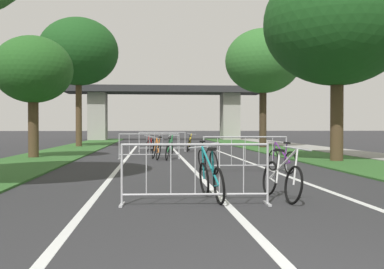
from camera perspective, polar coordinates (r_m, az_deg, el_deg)
grass_verge_left at (r=24.63m, az=-15.70°, el=-2.12°), size 3.11×51.99×0.05m
grass_verge_right at (r=25.23m, az=11.35°, el=-2.03°), size 3.11×51.99×0.05m
sidewalk_path_right at (r=26.12m, az=17.08°, el=-1.92°), size 2.31×51.99×0.08m
lane_stripe_center at (r=18.03m, az=-0.96°, el=-3.26°), size 0.14×30.08×0.01m
lane_stripe_right_lane at (r=18.35m, az=6.40°, el=-3.19°), size 0.14×30.08×0.01m
lane_stripe_left_lane at (r=18.02m, az=-8.45°, el=-3.27°), size 0.14×30.08×0.01m
overpass_bridge at (r=45.96m, az=-3.44°, el=4.15°), size 19.65×4.20×5.35m
tree_left_cypress_far at (r=20.53m, az=-19.26°, el=7.59°), size 3.32×3.32×5.17m
tree_left_pine_far at (r=31.46m, az=-14.01°, el=9.97°), size 5.23×5.23×8.52m
tree_right_oak_mid at (r=18.59m, az=17.71°, el=13.09°), size 5.57×5.57×7.63m
tree_right_maple_mid at (r=29.41m, az=8.87°, el=9.02°), size 4.77×4.77×7.51m
crowd_barrier_nearest at (r=7.77m, az=0.40°, el=-4.99°), size 2.56×0.56×1.05m
crowd_barrier_second at (r=13.68m, az=6.67°, el=-2.43°), size 2.55×0.50×1.05m
crowd_barrier_third at (r=19.06m, az=-5.37°, el=-1.47°), size 2.55×0.49×1.05m
crowd_barrier_fourth at (r=24.74m, az=-3.76°, el=-0.91°), size 2.56×0.55×1.05m
bicycle_black_0 at (r=13.12m, az=1.95°, el=-3.21°), size 0.49×1.73×0.94m
bicycle_green_1 at (r=18.59m, az=-2.83°, el=-1.96°), size 0.62×1.73×1.03m
bicycle_teal_2 at (r=8.32m, az=2.38°, el=-5.65°), size 0.54×1.70×0.99m
bicycle_purple_3 at (r=13.57m, az=11.11°, el=-3.12°), size 0.52×1.66×0.91m
bicycle_yellow_4 at (r=24.43m, az=-0.35°, el=-1.28°), size 0.62×1.75×1.00m
bicycle_red_5 at (r=25.13m, az=-5.26°, el=-1.29°), size 0.56×1.65×0.87m
bicycle_white_6 at (r=8.52m, az=11.11°, el=-5.47°), size 0.60×1.74×1.01m
bicycle_orange_7 at (r=18.59m, az=-4.47°, el=-2.01°), size 0.54×1.66×0.95m
bicycle_silver_8 at (r=24.18m, az=-2.96°, el=-1.33°), size 0.54×1.69×0.94m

